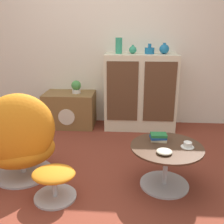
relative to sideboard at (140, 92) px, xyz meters
The scene contains 15 objects.
ground_plane 1.67m from the sideboard, 112.66° to the right, with size 12.00×12.00×0.00m, color brown.
wall_back 1.01m from the sideboard, 156.58° to the left, with size 6.40×0.06×2.60m.
sideboard is the anchor object (origin of this frame).
tv_console 1.09m from the sideboard, behind, with size 0.74×0.49×0.51m.
egg_chair 1.91m from the sideboard, 129.20° to the right, with size 0.86×0.84×0.90m.
ottoman 1.98m from the sideboard, 113.89° to the right, with size 0.38×0.37×0.28m.
coffee_table 1.56m from the sideboard, 82.43° to the right, with size 0.67×0.67×0.41m.
vase_leftmost 0.72m from the sideboard, behind, with size 0.09×0.09×0.22m.
vase_inner_left 0.61m from the sideboard, behind, with size 0.10×0.10×0.12m.
vase_inner_right 0.60m from the sideboard, ahead, with size 0.13×0.13×0.14m.
vase_rightmost 0.68m from the sideboard, ahead, with size 0.13×0.13×0.15m.
potted_plant 0.94m from the sideboard, behind, with size 0.14×0.14×0.19m.
teacup 1.58m from the sideboard, 75.84° to the right, with size 0.12×0.12×0.05m.
book_stack 1.41m from the sideboard, 84.48° to the right, with size 0.17×0.13×0.07m.
bowl 1.68m from the sideboard, 84.47° to the right, with size 0.14×0.14×0.04m.
Camera 1 is at (0.47, -2.27, 1.46)m, focal length 42.00 mm.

